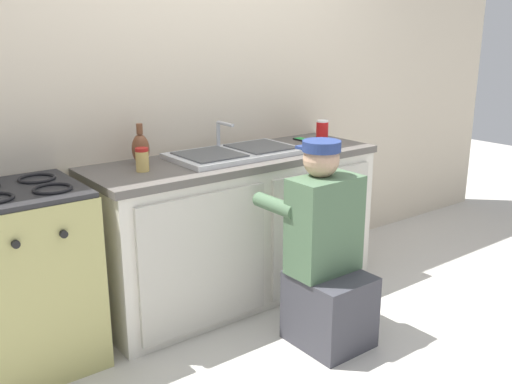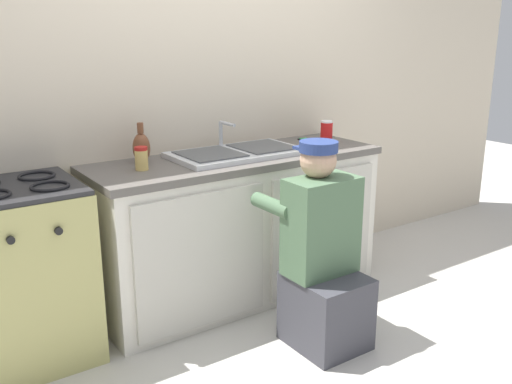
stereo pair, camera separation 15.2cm
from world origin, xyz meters
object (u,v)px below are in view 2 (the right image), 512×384
Objects in this scene: plumber_person at (323,263)px; vase_decorative at (141,147)px; soda_cup_red at (326,132)px; condiment_jar at (141,158)px; stove_range at (25,273)px; cell_phone at (308,140)px; sink_double_basin at (237,152)px.

vase_decorative is at bearing 123.76° from plumber_person.
plumber_person is 1.21m from vase_decorative.
soda_cup_red is at bearing 48.45° from plumber_person.
condiment_jar is (-1.32, 0.01, -0.01)m from soda_cup_red.
condiment_jar is at bearing 132.62° from plumber_person.
stove_range is 6.16× the size of soda_cup_red.
vase_decorative is at bearing 12.07° from stove_range.
plumber_person is 8.63× the size of condiment_jar.
cell_phone is at bearing -1.85° from vase_decorative.
vase_decorative is 1.64× the size of cell_phone.
soda_cup_red is at bearing -1.49° from sink_double_basin.
vase_decorative is 1.51× the size of soda_cup_red.
soda_cup_red is 0.16m from cell_phone.
stove_range is 1.99m from cell_phone.
plumber_person is 1.15m from cell_phone.
cell_phone is at bearing 55.26° from plumber_person.
vase_decorative is 1.20m from cell_phone.
soda_cup_red is 1.19× the size of condiment_jar.
condiment_jar is at bearing -0.92° from stove_range.
soda_cup_red is 1.32m from condiment_jar.
sink_double_basin is at bearing -15.60° from vase_decorative.
sink_double_basin is at bearing 93.98° from plumber_person.
stove_range is 0.92m from vase_decorative.
sink_double_basin is 0.72× the size of plumber_person.
plumber_person is at bearing -86.02° from sink_double_basin.
condiment_jar is at bearing 179.76° from soda_cup_red.
stove_range is at bearing 179.08° from condiment_jar.
stove_range is at bearing 179.54° from soda_cup_red.
cell_phone is (0.60, 0.86, 0.46)m from plumber_person.
condiment_jar is (-0.07, -0.17, -0.03)m from vase_decorative.
soda_cup_red is (1.25, -0.17, -0.01)m from vase_decorative.
plumber_person reaches higher than soda_cup_red.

